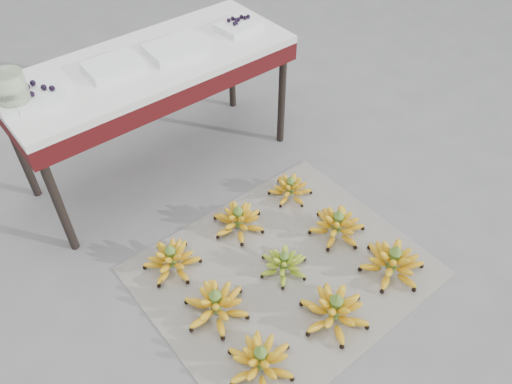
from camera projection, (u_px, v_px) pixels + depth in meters
ground at (262, 279)px, 2.33m from camera, size 60.00×60.00×0.00m
newspaper_mat at (284, 271)px, 2.36m from camera, size 1.25×1.05×0.01m
bunch_front_left at (260, 361)px, 1.98m from camera, size 0.30×0.30×0.17m
bunch_front_center at (335, 310)px, 2.14m from camera, size 0.32×0.32×0.18m
bunch_front_right at (392, 262)px, 2.32m from camera, size 0.34×0.34×0.18m
bunch_mid_left at (216, 305)px, 2.16m from camera, size 0.31×0.31×0.18m
bunch_mid_center at (284, 264)px, 2.33m from camera, size 0.31×0.31×0.14m
bunch_mid_right at (337, 225)px, 2.49m from camera, size 0.36×0.36×0.17m
bunch_back_left at (172, 259)px, 2.34m from camera, size 0.35×0.35×0.16m
bunch_back_center at (238, 220)px, 2.52m from camera, size 0.29×0.29×0.16m
bunch_back_right at (290, 189)px, 2.69m from camera, size 0.29×0.29×0.14m
vendor_table at (150, 73)px, 2.48m from camera, size 1.44×0.58×0.69m
tray_far_left at (32, 96)px, 2.15m from camera, size 0.30×0.24×0.07m
tray_left at (113, 66)px, 2.33m from camera, size 0.26×0.20×0.04m
tray_right at (175, 49)px, 2.45m from camera, size 0.29×0.21×0.04m
tray_far_right at (239, 25)px, 2.63m from camera, size 0.24×0.18×0.06m
glass_jar at (12, 91)px, 2.07m from camera, size 0.16×0.16×0.17m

